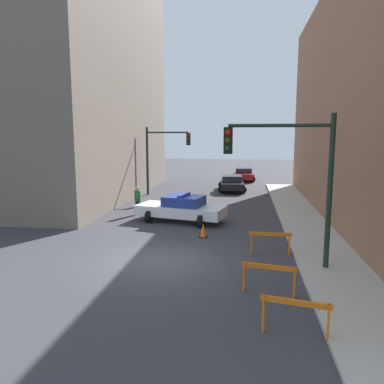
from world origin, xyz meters
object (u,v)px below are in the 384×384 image
at_px(traffic_light_near, 295,168).
at_px(traffic_cone, 203,230).
at_px(barrier_back, 270,239).
at_px(police_car, 182,208).
at_px(parked_car_near, 232,183).
at_px(barrier_mid, 269,274).
at_px(barrier_front, 295,311).
at_px(parked_car_mid, 244,174).
at_px(pedestrian_crossing, 138,200).
at_px(traffic_light_far, 161,151).

height_order(traffic_light_near, traffic_cone, traffic_light_near).
distance_m(barrier_back, traffic_cone, 3.59).
relative_size(police_car, parked_car_near, 1.13).
distance_m(traffic_light_near, barrier_mid, 3.79).
height_order(parked_car_near, barrier_mid, parked_car_near).
height_order(police_car, barrier_front, police_car).
relative_size(parked_car_mid, barrier_front, 2.74).
bearing_deg(police_car, traffic_cone, -139.82).
xyz_separation_m(parked_car_mid, barrier_back, (1.20, -23.98, -0.06)).
bearing_deg(parked_car_mid, barrier_back, -88.12).
distance_m(barrier_front, barrier_mid, 2.32).
relative_size(traffic_light_near, pedestrian_crossing, 3.13).
xyz_separation_m(police_car, barrier_mid, (4.10, -8.78, -0.11)).
bearing_deg(pedestrian_crossing, traffic_cone, 68.86).
height_order(traffic_light_near, police_car, traffic_light_near).
bearing_deg(traffic_light_near, barrier_front, -95.28).
xyz_separation_m(traffic_light_near, pedestrian_crossing, (-7.81, 7.91, -2.67)).
bearing_deg(police_car, parked_car_near, 2.03).
xyz_separation_m(pedestrian_crossing, traffic_cone, (4.34, -4.32, -0.54)).
height_order(barrier_mid, barrier_back, same).
xyz_separation_m(police_car, pedestrian_crossing, (-2.83, 1.38, 0.14)).
xyz_separation_m(pedestrian_crossing, barrier_back, (7.19, -6.47, -0.24)).
relative_size(parked_car_near, parked_car_mid, 1.02).
xyz_separation_m(parked_car_near, pedestrian_crossing, (-5.07, -10.14, 0.19)).
bearing_deg(traffic_light_near, barrier_mid, -111.32).
relative_size(traffic_light_far, parked_car_near, 1.18).
bearing_deg(police_car, pedestrian_crossing, 76.98).
distance_m(police_car, barrier_back, 6.70).
distance_m(pedestrian_crossing, barrier_back, 9.67).
bearing_deg(traffic_cone, barrier_mid, -66.11).
height_order(traffic_light_far, police_car, traffic_light_far).
bearing_deg(traffic_light_near, barrier_back, 113.21).
bearing_deg(traffic_light_far, barrier_back, -61.56).
distance_m(traffic_light_far, barrier_front, 21.26).
relative_size(traffic_light_far, parked_car_mid, 1.20).
relative_size(police_car, traffic_cone, 7.62).
xyz_separation_m(police_car, traffic_cone, (1.50, -2.93, -0.41)).
bearing_deg(police_car, barrier_front, -144.58).
xyz_separation_m(traffic_light_near, parked_car_near, (-2.74, 18.06, -2.86)).
height_order(parked_car_mid, barrier_front, parked_car_mid).
relative_size(barrier_front, barrier_mid, 1.00).
bearing_deg(parked_car_near, pedestrian_crossing, -120.39).
bearing_deg(pedestrian_crossing, police_car, 87.69).
bearing_deg(parked_car_near, police_car, -104.81).
bearing_deg(barrier_front, pedestrian_crossing, 120.72).
xyz_separation_m(parked_car_mid, barrier_mid, (0.94, -27.69, -0.06)).
relative_size(police_car, barrier_back, 3.12).
xyz_separation_m(parked_car_mid, pedestrian_crossing, (-5.99, -17.52, 0.19)).
distance_m(traffic_light_near, barrier_front, 5.40).
xyz_separation_m(traffic_light_near, barrier_front, (-0.42, -4.53, -2.91)).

